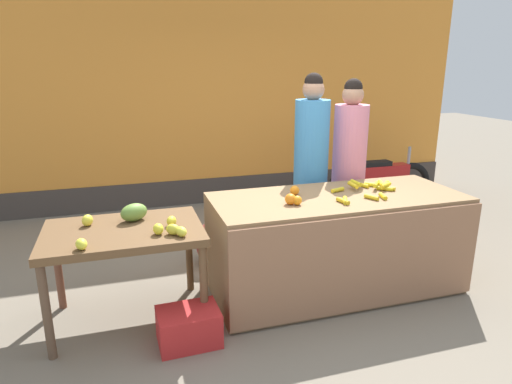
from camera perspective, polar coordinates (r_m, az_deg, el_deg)
The scene contains 12 objects.
ground_plane at distance 4.06m, azimuth 4.03°, elevation -12.89°, with size 24.00×24.00×0.00m, color #756B5B.
market_wall_back at distance 6.44m, azimuth -5.50°, elevation 11.93°, with size 7.58×0.23×3.07m.
fruit_stall_counter at distance 4.03m, azimuth 10.22°, elevation -6.47°, with size 2.18×0.92×0.87m.
side_table_wooden at distance 3.54m, azimuth -16.49°, elevation -5.88°, with size 1.17×0.79×0.77m.
banana_bunch_pile at distance 4.06m, azimuth 14.14°, elevation 0.41°, with size 0.73×0.55×0.07m.
orange_pile at distance 3.67m, azimuth 4.81°, elevation -0.59°, with size 0.22×0.35×0.09m.
mango_papaya_pile at distance 3.51m, azimuth -14.97°, elevation -3.38°, with size 0.77×0.65×0.14m.
vendor_woman_blue_shirt at distance 4.50m, azimuth 7.00°, elevation 2.97°, with size 0.34×0.34×1.88m.
vendor_woman_pink_shirt at distance 4.67m, azimuth 11.73°, elevation 2.85°, with size 0.34×0.34×1.83m.
parked_motorcycle at distance 6.30m, azimuth 15.51°, elevation 1.15°, with size 1.60×0.18×0.88m.
produce_crate at distance 3.41m, azimuth -8.58°, elevation -16.64°, with size 0.44×0.32×0.26m, color red.
produce_sack at distance 4.56m, azimuth -5.69°, elevation -6.43°, with size 0.36×0.30×0.44m, color maroon.
Camera 1 is at (-1.31, -3.30, 1.97)m, focal length 31.33 mm.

